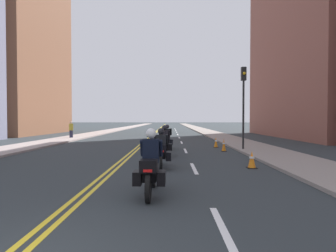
{
  "coord_description": "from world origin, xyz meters",
  "views": [
    {
      "loc": [
        2.19,
        -2.65,
        1.9
      ],
      "look_at": [
        2.06,
        11.76,
        1.56
      ],
      "focal_mm": 29.42,
      "sensor_mm": 36.0,
      "label": 1
    }
  ],
  "objects_px": {
    "traffic_light_near": "(244,94)",
    "motorcycle_1": "(161,151)",
    "motorcycle_3": "(167,139)",
    "traffic_cone_2": "(252,160)",
    "traffic_cone_0": "(216,142)",
    "motorcycle_2": "(164,143)",
    "motorcycle_0": "(151,168)",
    "pedestrian_1": "(71,130)",
    "traffic_cone_1": "(224,145)"
  },
  "relations": [
    {
      "from": "motorcycle_3",
      "to": "traffic_cone_1",
      "type": "height_order",
      "value": "motorcycle_3"
    },
    {
      "from": "motorcycle_3",
      "to": "traffic_cone_0",
      "type": "distance_m",
      "value": 3.54
    },
    {
      "from": "traffic_cone_2",
      "to": "traffic_cone_0",
      "type": "bearing_deg",
      "value": 90.67
    },
    {
      "from": "traffic_cone_0",
      "to": "traffic_light_near",
      "type": "height_order",
      "value": "traffic_light_near"
    },
    {
      "from": "traffic_cone_2",
      "to": "pedestrian_1",
      "type": "xyz_separation_m",
      "value": [
        -12.98,
        16.29,
        0.55
      ]
    },
    {
      "from": "motorcycle_2",
      "to": "traffic_light_near",
      "type": "bearing_deg",
      "value": 27.19
    },
    {
      "from": "traffic_cone_0",
      "to": "traffic_cone_2",
      "type": "height_order",
      "value": "traffic_cone_0"
    },
    {
      "from": "traffic_cone_2",
      "to": "traffic_cone_1",
      "type": "bearing_deg",
      "value": 89.85
    },
    {
      "from": "motorcycle_3",
      "to": "motorcycle_1",
      "type": "bearing_deg",
      "value": -89.68
    },
    {
      "from": "motorcycle_0",
      "to": "traffic_cone_2",
      "type": "height_order",
      "value": "motorcycle_0"
    },
    {
      "from": "motorcycle_2",
      "to": "traffic_cone_2",
      "type": "xyz_separation_m",
      "value": [
        3.48,
        -3.4,
        -0.34
      ]
    },
    {
      "from": "motorcycle_1",
      "to": "traffic_light_near",
      "type": "xyz_separation_m",
      "value": [
        4.78,
        5.86,
        2.82
      ]
    },
    {
      "from": "pedestrian_1",
      "to": "motorcycle_1",
      "type": "bearing_deg",
      "value": 86.09
    },
    {
      "from": "traffic_cone_0",
      "to": "traffic_light_near",
      "type": "distance_m",
      "value": 3.91
    },
    {
      "from": "traffic_cone_1",
      "to": "motorcycle_0",
      "type": "bearing_deg",
      "value": -111.03
    },
    {
      "from": "motorcycle_0",
      "to": "traffic_cone_0",
      "type": "distance_m",
      "value": 12.34
    },
    {
      "from": "motorcycle_2",
      "to": "pedestrian_1",
      "type": "bearing_deg",
      "value": 124.99
    },
    {
      "from": "motorcycle_2",
      "to": "traffic_cone_2",
      "type": "height_order",
      "value": "motorcycle_2"
    },
    {
      "from": "motorcycle_2",
      "to": "traffic_cone_0",
      "type": "bearing_deg",
      "value": 51.81
    },
    {
      "from": "motorcycle_0",
      "to": "motorcycle_1",
      "type": "distance_m",
      "value": 3.99
    },
    {
      "from": "traffic_cone_2",
      "to": "traffic_light_near",
      "type": "height_order",
      "value": "traffic_light_near"
    },
    {
      "from": "motorcycle_0",
      "to": "traffic_light_near",
      "type": "relative_size",
      "value": 0.42
    },
    {
      "from": "traffic_cone_2",
      "to": "pedestrian_1",
      "type": "distance_m",
      "value": 20.83
    },
    {
      "from": "motorcycle_3",
      "to": "traffic_cone_2",
      "type": "relative_size",
      "value": 3.3
    },
    {
      "from": "motorcycle_0",
      "to": "traffic_cone_0",
      "type": "bearing_deg",
      "value": 74.18
    },
    {
      "from": "motorcycle_2",
      "to": "traffic_light_near",
      "type": "relative_size",
      "value": 0.43
    },
    {
      "from": "traffic_cone_0",
      "to": "traffic_light_near",
      "type": "relative_size",
      "value": 0.14
    },
    {
      "from": "motorcycle_3",
      "to": "pedestrian_1",
      "type": "xyz_separation_m",
      "value": [
        -9.59,
        9.62,
        0.23
      ]
    },
    {
      "from": "motorcycle_3",
      "to": "traffic_cone_1",
      "type": "xyz_separation_m",
      "value": [
        3.4,
        -0.98,
        -0.28
      ]
    },
    {
      "from": "motorcycle_0",
      "to": "motorcycle_3",
      "type": "bearing_deg",
      "value": 89.5
    },
    {
      "from": "motorcycle_0",
      "to": "traffic_light_near",
      "type": "xyz_separation_m",
      "value": [
        4.9,
        9.85,
        2.78
      ]
    },
    {
      "from": "traffic_cone_0",
      "to": "traffic_light_near",
      "type": "bearing_deg",
      "value": -55.82
    },
    {
      "from": "traffic_cone_2",
      "to": "motorcycle_1",
      "type": "bearing_deg",
      "value": 178.25
    },
    {
      "from": "motorcycle_1",
      "to": "traffic_cone_0",
      "type": "relative_size",
      "value": 2.93
    },
    {
      "from": "motorcycle_1",
      "to": "traffic_light_near",
      "type": "height_order",
      "value": "traffic_light_near"
    },
    {
      "from": "traffic_light_near",
      "to": "motorcycle_1",
      "type": "bearing_deg",
      "value": -129.23
    },
    {
      "from": "motorcycle_0",
      "to": "traffic_cone_1",
      "type": "height_order",
      "value": "motorcycle_0"
    },
    {
      "from": "motorcycle_2",
      "to": "pedestrian_1",
      "type": "relative_size",
      "value": 1.26
    },
    {
      "from": "traffic_cone_0",
      "to": "traffic_cone_1",
      "type": "distance_m",
      "value": 2.24
    },
    {
      "from": "traffic_light_near",
      "to": "pedestrian_1",
      "type": "distance_m",
      "value": 17.76
    },
    {
      "from": "motorcycle_2",
      "to": "traffic_cone_2",
      "type": "bearing_deg",
      "value": -45.65
    },
    {
      "from": "motorcycle_2",
      "to": "traffic_cone_0",
      "type": "relative_size",
      "value": 2.99
    },
    {
      "from": "motorcycle_1",
      "to": "traffic_cone_0",
      "type": "bearing_deg",
      "value": 64.36
    },
    {
      "from": "motorcycle_3",
      "to": "traffic_cone_0",
      "type": "xyz_separation_m",
      "value": [
        3.29,
        1.25,
        -0.29
      ]
    },
    {
      "from": "pedestrian_1",
      "to": "motorcycle_3",
      "type": "bearing_deg",
      "value": 100.77
    },
    {
      "from": "motorcycle_1",
      "to": "motorcycle_3",
      "type": "bearing_deg",
      "value": 86.81
    },
    {
      "from": "motorcycle_3",
      "to": "pedestrian_1",
      "type": "distance_m",
      "value": 13.58
    },
    {
      "from": "motorcycle_0",
      "to": "traffic_cone_2",
      "type": "bearing_deg",
      "value": 47.65
    },
    {
      "from": "motorcycle_2",
      "to": "pedestrian_1",
      "type": "height_order",
      "value": "pedestrian_1"
    },
    {
      "from": "motorcycle_1",
      "to": "pedestrian_1",
      "type": "xyz_separation_m",
      "value": [
        -9.43,
        16.18,
        0.23
      ]
    }
  ]
}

